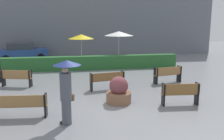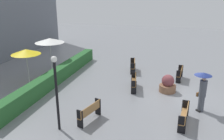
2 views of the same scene
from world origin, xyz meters
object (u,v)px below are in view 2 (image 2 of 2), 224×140
bench_mid_center (134,81)px  lamp_post (56,86)px  pedestrian_with_umbrella (203,87)px  patio_umbrella_white (50,40)px  bench_far_right (133,65)px  bench_far_left (90,111)px  bench_near_left (185,114)px  planter_pot (168,85)px  patio_umbrella_yellow (26,52)px  bench_near_right (180,73)px

bench_mid_center → lamp_post: 6.49m
pedestrian_with_umbrella → patio_umbrella_white: 12.02m
bench_far_right → bench_mid_center: 3.65m
bench_far_left → bench_near_left: (0.99, -4.52, -0.03)m
bench_mid_center → patio_umbrella_white: size_ratio=0.69×
bench_far_left → planter_pot: size_ratio=1.42×
bench_mid_center → patio_umbrella_white: patio_umbrella_white is taller
bench_far_right → patio_umbrella_yellow: (-4.46, 6.64, 1.71)m
lamp_post → patio_umbrella_white: 9.16m
bench_far_right → bench_near_left: (-7.24, -3.93, -0.03)m
bench_far_right → patio_umbrella_white: patio_umbrella_white is taller
pedestrian_with_umbrella → bench_near_left: bearing=153.3°
bench_near_right → bench_near_left: bearing=-177.5°
bench_far_right → planter_pot: (-3.43, -2.90, -0.05)m
pedestrian_with_umbrella → patio_umbrella_white: patio_umbrella_white is taller
bench_far_left → bench_near_right: 8.40m
bench_mid_center → bench_near_right: bearing=-48.2°
bench_mid_center → pedestrian_with_umbrella: pedestrian_with_umbrella is taller
bench_near_left → planter_pot: 3.94m
bench_mid_center → patio_umbrella_white: (2.07, 7.25, 1.94)m
bench_far_left → bench_near_left: 4.63m
bench_near_right → bench_near_left: size_ratio=0.81×
bench_far_right → bench_near_right: size_ratio=1.09×
patio_umbrella_white → lamp_post: bearing=-148.7°
lamp_post → patio_umbrella_white: (7.82, 4.76, 0.26)m
planter_pot → bench_mid_center: bearing=93.8°
patio_umbrella_yellow → bench_near_right: bearing=-71.3°
bench_far_left → bench_near_right: bench_near_right is taller
bench_near_right → bench_far_left: bearing=149.6°
bench_far_right → pedestrian_with_umbrella: 7.38m
bench_far_left → patio_umbrella_yellow: patio_umbrella_yellow is taller
bench_near_right → patio_umbrella_white: bearing=92.9°
pedestrian_with_umbrella → planter_pot: bearing=41.0°
bench_near_right → bench_far_right: bearing=74.9°
bench_far_left → lamp_post: (-1.10, 1.13, 1.68)m
pedestrian_with_umbrella → patio_umbrella_white: (4.06, 11.25, 1.12)m
patio_umbrella_yellow → bench_near_left: bearing=-104.7°
bench_far_left → bench_mid_center: size_ratio=0.89×
pedestrian_with_umbrella → patio_umbrella_yellow: (1.11, 11.40, 0.89)m
bench_near_left → lamp_post: bearing=110.3°
bench_far_left → planter_pot: planter_pot is taller
bench_far_left → pedestrian_with_umbrella: (2.66, -5.36, 0.82)m
bench_far_left → bench_near_left: size_ratio=0.85×
planter_pot → patio_umbrella_white: 9.79m
bench_near_right → bench_mid_center: bench_near_right is taller
lamp_post → patio_umbrella_white: bearing=31.3°
patio_umbrella_yellow → patio_umbrella_white: size_ratio=0.92×
bench_mid_center → bench_far_left: bearing=163.7°
bench_far_left → lamp_post: 2.30m
patio_umbrella_white → bench_near_right: bearing=-87.1°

